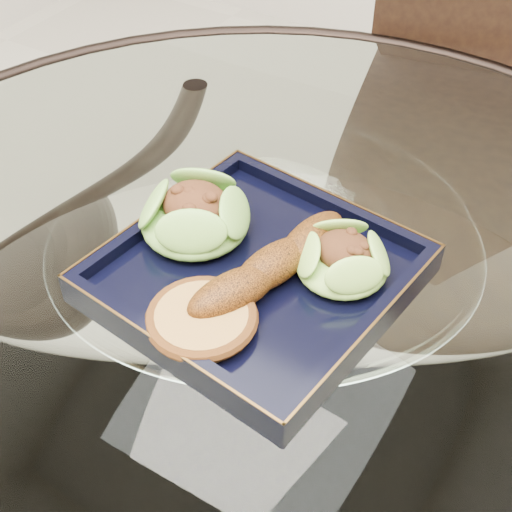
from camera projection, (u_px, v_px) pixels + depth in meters
The scene contains 7 objects.
dining_table at pixel (263, 367), 0.85m from camera, with size 1.13×1.13×0.77m.
dining_chair at pixel (484, 177), 1.11m from camera, with size 0.55×0.55×1.08m.
navy_plate at pixel (256, 278), 0.71m from camera, with size 0.27×0.27×0.02m, color black.
lettuce_wrap_left at pixel (195, 218), 0.73m from camera, with size 0.11×0.11×0.04m, color #529029.
lettuce_wrap_right at pixel (342, 262), 0.69m from camera, with size 0.09×0.09×0.03m, color #60A931.
roasted_plantain at pixel (273, 265), 0.68m from camera, with size 0.19×0.04×0.04m, color #65320A.
crumb_patty at pixel (202, 320), 0.65m from camera, with size 0.09×0.09×0.02m, color #A98038.
Camera 1 is at (0.27, -0.46, 1.27)m, focal length 50.00 mm.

